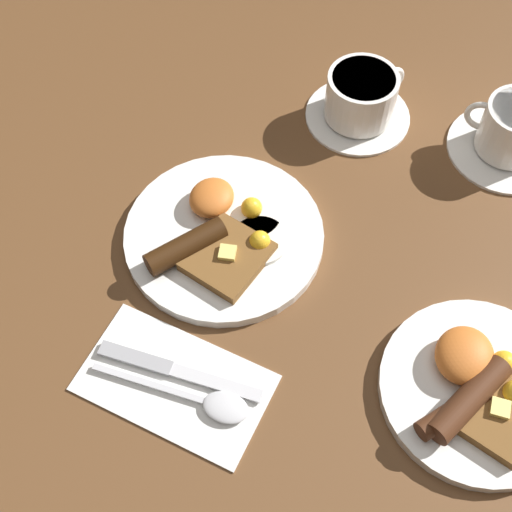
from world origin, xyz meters
TOP-DOWN VIEW (x-y plane):
  - ground_plane at (0.00, 0.00)m, footprint 3.00×3.00m
  - breakfast_plate_near at (0.00, 0.00)m, footprint 0.25×0.25m
  - breakfast_plate_far at (0.07, 0.34)m, footprint 0.22×0.22m
  - teacup_near at (-0.26, 0.08)m, footprint 0.15×0.15m
  - teacup_far at (-0.29, 0.28)m, footprint 0.16×0.16m
  - napkin at (0.20, 0.03)m, footprint 0.12×0.21m
  - knife at (0.18, 0.02)m, footprint 0.04×0.19m
  - spoon at (0.20, 0.08)m, footprint 0.04×0.18m

SIDE VIEW (x-z plane):
  - ground_plane at x=0.00m, z-range 0.00..0.00m
  - napkin at x=0.20m, z-range 0.00..0.01m
  - knife at x=0.18m, z-range 0.00..0.01m
  - spoon at x=0.20m, z-range 0.00..0.01m
  - breakfast_plate_near at x=0.00m, z-range -0.01..0.03m
  - breakfast_plate_far at x=0.07m, z-range -0.01..0.04m
  - teacup_far at x=-0.29m, z-range -0.01..0.07m
  - teacup_near at x=-0.26m, z-range 0.00..0.07m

